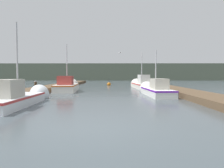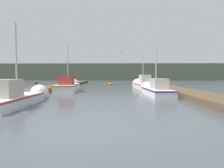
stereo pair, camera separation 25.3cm
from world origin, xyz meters
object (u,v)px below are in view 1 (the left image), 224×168
at_px(fishing_boat_0, 21,97).
at_px(channel_buoy, 109,84).
at_px(mooring_piling_1, 148,83).
at_px(fishing_boat_2, 68,86).
at_px(mooring_piling_2, 36,88).
at_px(fishing_boat_3, 141,84).
at_px(seagull_lead, 120,53).
at_px(mooring_piling_0, 71,83).
at_px(fishing_boat_1, 155,90).

bearing_deg(fishing_boat_0, channel_buoy, 76.00).
bearing_deg(fishing_boat_0, mooring_piling_1, 58.30).
relative_size(fishing_boat_2, mooring_piling_1, 5.57).
xyz_separation_m(mooring_piling_2, channel_buoy, (5.32, 14.51, -0.38)).
bearing_deg(mooring_piling_2, fishing_boat_3, 42.95).
relative_size(fishing_boat_2, fishing_boat_3, 0.92).
bearing_deg(channel_buoy, seagull_lead, -81.27).
xyz_separation_m(fishing_boat_0, mooring_piling_2, (-1.14, 4.91, 0.16)).
xyz_separation_m(fishing_boat_3, channel_buoy, (-3.99, 5.84, -0.29)).
distance_m(fishing_boat_2, mooring_piling_0, 7.86).
distance_m(channel_buoy, seagull_lead, 9.76).
relative_size(mooring_piling_0, seagull_lead, 1.74).
bearing_deg(fishing_boat_2, mooring_piling_0, 94.81).
bearing_deg(channel_buoy, fishing_boat_3, -55.63).
bearing_deg(fishing_boat_2, mooring_piling_1, 35.20).
bearing_deg(fishing_boat_0, fishing_boat_3, 57.10).
height_order(fishing_boat_3, mooring_piling_0, fishing_boat_3).
bearing_deg(mooring_piling_1, mooring_piling_2, -132.45).
height_order(mooring_piling_2, channel_buoy, mooring_piling_2).
bearing_deg(fishing_boat_1, seagull_lead, 111.97).
xyz_separation_m(mooring_piling_0, mooring_piling_1, (10.38, -0.13, 0.04)).
height_order(fishing_boat_1, mooring_piling_1, fishing_boat_1).
xyz_separation_m(channel_buoy, seagull_lead, (1.37, -8.92, 3.71)).
xyz_separation_m(fishing_boat_3, mooring_piling_0, (-9.09, 3.06, 0.03)).
bearing_deg(fishing_boat_0, fishing_boat_1, 30.65).
xyz_separation_m(fishing_boat_2, mooring_piling_1, (9.07, 7.62, 0.06)).
bearing_deg(mooring_piling_0, channel_buoy, 28.62).
relative_size(fishing_boat_3, mooring_piling_2, 5.87).
height_order(fishing_boat_2, seagull_lead, fishing_boat_2).
distance_m(fishing_boat_0, mooring_piling_0, 16.66).
bearing_deg(mooring_piling_2, mooring_piling_1, 47.55).
relative_size(fishing_boat_1, mooring_piling_0, 6.01).
relative_size(fishing_boat_1, fishing_boat_3, 0.91).
bearing_deg(mooring_piling_1, mooring_piling_0, 179.26).
relative_size(fishing_boat_0, fishing_boat_1, 1.05).
distance_m(mooring_piling_0, mooring_piling_1, 10.39).
distance_m(fishing_boat_2, mooring_piling_2, 4.27).
xyz_separation_m(fishing_boat_3, seagull_lead, (-2.62, -3.08, 3.42)).
bearing_deg(fishing_boat_0, seagull_lead, 60.28).
xyz_separation_m(fishing_boat_2, channel_buoy, (3.77, 10.53, -0.31)).
height_order(fishing_boat_0, mooring_piling_0, fishing_boat_0).
bearing_deg(mooring_piling_0, mooring_piling_2, -91.11).
bearing_deg(mooring_piling_1, fishing_boat_3, -113.90).
bearing_deg(fishing_boat_1, mooring_piling_1, 79.86).
distance_m(fishing_boat_3, mooring_piling_1, 3.20).
bearing_deg(channel_buoy, mooring_piling_1, -28.81).
relative_size(fishing_boat_2, mooring_piling_2, 5.38).
bearing_deg(seagull_lead, channel_buoy, 11.04).
relative_size(fishing_boat_1, channel_buoy, 5.33).
bearing_deg(fishing_boat_0, mooring_piling_0, 91.29).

